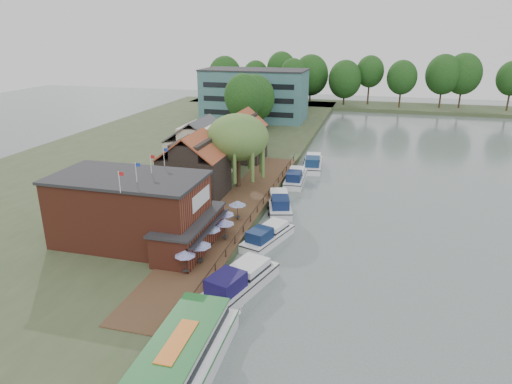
% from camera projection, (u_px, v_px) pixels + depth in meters
% --- Properties ---
extents(ground, '(260.00, 260.00, 0.00)m').
position_uv_depth(ground, '(283.00, 264.00, 45.54)').
color(ground, '#525F5D').
rests_on(ground, ground).
extents(land_bank, '(50.00, 140.00, 1.00)m').
position_uv_depth(land_bank, '(163.00, 153.00, 84.57)').
color(land_bank, '#384728').
rests_on(land_bank, ground).
extents(quay_deck, '(6.00, 50.00, 0.10)m').
position_uv_depth(quay_deck, '(236.00, 211.00, 56.25)').
color(quay_deck, '#47301E').
rests_on(quay_deck, land_bank).
extents(quay_rail, '(0.20, 49.00, 1.00)m').
position_uv_depth(quay_rail, '(258.00, 208.00, 55.89)').
color(quay_rail, black).
rests_on(quay_rail, land_bank).
extents(pub, '(20.00, 11.00, 7.30)m').
position_uv_depth(pub, '(147.00, 211.00, 46.50)').
color(pub, maroon).
rests_on(pub, land_bank).
extents(hotel_block, '(25.40, 12.40, 12.30)m').
position_uv_depth(hotel_block, '(254.00, 95.00, 112.24)').
color(hotel_block, '#38666B').
rests_on(hotel_block, land_bank).
extents(cottage_a, '(8.60, 7.60, 8.50)m').
position_uv_depth(cottage_a, '(194.00, 165.00, 60.20)').
color(cottage_a, black).
rests_on(cottage_a, land_bank).
extents(cottage_b, '(9.60, 8.60, 8.50)m').
position_uv_depth(cottage_b, '(201.00, 146.00, 70.03)').
color(cottage_b, beige).
rests_on(cottage_b, land_bank).
extents(cottage_c, '(7.60, 7.60, 8.50)m').
position_uv_depth(cottage_c, '(243.00, 135.00, 77.25)').
color(cottage_c, black).
rests_on(cottage_c, land_bank).
extents(willow, '(8.60, 8.60, 10.43)m').
position_uv_depth(willow, '(238.00, 151.00, 63.33)').
color(willow, '#476B2D').
rests_on(willow, land_bank).
extents(umbrella_0, '(1.94, 1.94, 2.38)m').
position_uv_depth(umbrella_0, '(186.00, 262.00, 41.18)').
color(umbrella_0, navy).
rests_on(umbrella_0, quay_deck).
extents(umbrella_1, '(2.35, 2.35, 2.38)m').
position_uv_depth(umbrella_1, '(200.00, 252.00, 43.02)').
color(umbrella_1, navy).
rests_on(umbrella_1, quay_deck).
extents(umbrella_2, '(2.33, 2.33, 2.38)m').
position_uv_depth(umbrella_2, '(210.00, 236.00, 46.52)').
color(umbrella_2, navy).
rests_on(umbrella_2, quay_deck).
extents(umbrella_3, '(2.05, 2.05, 2.38)m').
position_uv_depth(umbrella_3, '(225.00, 230.00, 47.93)').
color(umbrella_3, navy).
rests_on(umbrella_3, quay_deck).
extents(umbrella_4, '(2.36, 2.36, 2.38)m').
position_uv_depth(umbrella_4, '(224.00, 220.00, 50.33)').
color(umbrella_4, '#1A1D94').
rests_on(umbrella_4, quay_deck).
extents(umbrella_5, '(2.05, 2.05, 2.38)m').
position_uv_depth(umbrella_5, '(237.00, 210.00, 53.07)').
color(umbrella_5, navy).
rests_on(umbrella_5, quay_deck).
extents(cruiser_0, '(6.32, 11.07, 2.58)m').
position_uv_depth(cruiser_0, '(239.00, 279.00, 40.37)').
color(cruiser_0, silver).
rests_on(cruiser_0, ground).
extents(cruiser_1, '(5.54, 9.52, 2.16)m').
position_uv_depth(cruiser_1, '(268.00, 234.00, 49.84)').
color(cruiser_1, white).
rests_on(cruiser_1, ground).
extents(cruiser_2, '(5.61, 10.17, 2.34)m').
position_uv_depth(cruiser_2, '(279.00, 201.00, 59.09)').
color(cruiser_2, silver).
rests_on(cruiser_2, ground).
extents(cruiser_3, '(3.54, 9.62, 2.28)m').
position_uv_depth(cruiser_3, '(295.00, 176.00, 69.42)').
color(cruiser_3, white).
rests_on(cruiser_3, ground).
extents(cruiser_4, '(4.20, 10.35, 2.45)m').
position_uv_depth(cruiser_4, '(313.00, 162.00, 76.63)').
color(cruiser_4, silver).
rests_on(cruiser_4, ground).
extents(tour_boat, '(4.56, 15.47, 3.37)m').
position_uv_depth(tour_boat, '(174.00, 370.00, 28.97)').
color(tour_boat, silver).
rests_on(tour_boat, ground).
extents(swan, '(0.44, 0.44, 0.44)m').
position_uv_depth(swan, '(238.00, 312.00, 37.41)').
color(swan, white).
rests_on(swan, ground).
extents(bank_tree_0, '(7.41, 7.41, 13.57)m').
position_uv_depth(bank_tree_0, '(244.00, 110.00, 86.90)').
color(bank_tree_0, '#143811').
rests_on(bank_tree_0, land_bank).
extents(bank_tree_1, '(6.17, 6.17, 11.42)m').
position_uv_depth(bank_tree_1, '(246.00, 109.00, 93.97)').
color(bank_tree_1, '#143811').
rests_on(bank_tree_1, land_bank).
extents(bank_tree_2, '(8.98, 8.98, 12.15)m').
position_uv_depth(bank_tree_2, '(254.00, 102.00, 101.10)').
color(bank_tree_2, '#143811').
rests_on(bank_tree_2, land_bank).
extents(bank_tree_3, '(6.37, 6.37, 11.91)m').
position_uv_depth(bank_tree_3, '(288.00, 92.00, 117.98)').
color(bank_tree_3, '#143811').
rests_on(bank_tree_3, land_bank).
extents(bank_tree_4, '(6.62, 6.62, 11.32)m').
position_uv_depth(bank_tree_4, '(296.00, 90.00, 124.73)').
color(bank_tree_4, '#143811').
rests_on(bank_tree_4, land_bank).
extents(bank_tree_5, '(7.48, 7.48, 13.66)m').
position_uv_depth(bank_tree_5, '(293.00, 82.00, 132.42)').
color(bank_tree_5, '#143811').
rests_on(bank_tree_5, land_bank).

